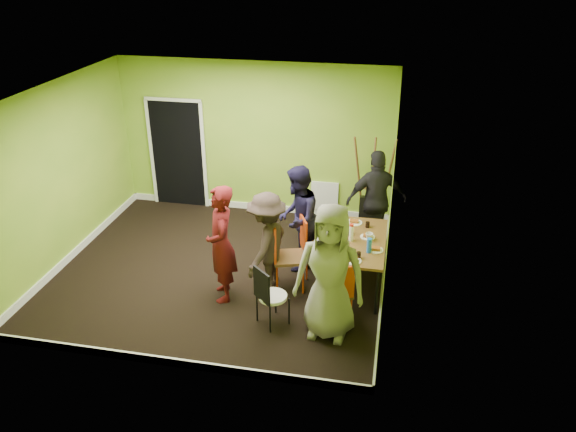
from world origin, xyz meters
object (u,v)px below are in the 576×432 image
chair_left_near (283,251)px  easel (372,187)px  thermos (351,233)px  person_left_far (297,218)px  dining_table (354,243)px  person_left_near (267,244)px  person_front_end (330,272)px  chair_left_far (310,242)px  chair_bentwood (269,294)px  chair_back_end (370,214)px  blue_bottle (369,245)px  orange_bottle (350,230)px  chair_front_end (339,289)px  person_standing (221,244)px  person_back_end (376,200)px

chair_left_near → easel: 2.32m
thermos → person_left_far: bearing=155.1°
dining_table → easel: 1.72m
dining_table → easel: bearing=85.1°
thermos → person_left_far: person_left_far is taller
dining_table → person_left_near: (-1.20, -0.40, 0.08)m
person_front_end → person_left_far: bearing=118.6°
chair_left_far → chair_bentwood: bearing=-37.1°
chair_back_end → person_left_near: size_ratio=0.59×
chair_left_near → person_front_end: bearing=23.7°
chair_bentwood → blue_bottle: (1.22, 0.88, 0.37)m
easel → blue_bottle: 2.03m
chair_left_near → person_left_far: person_left_far is taller
chair_bentwood → person_left_far: (0.09, 1.57, 0.34)m
orange_bottle → person_front_end: size_ratio=0.05×
easel → person_left_near: bearing=-122.5°
chair_left_far → thermos: thermos is taller
chair_front_end → thermos: bearing=66.9°
dining_table → person_left_far: bearing=157.7°
dining_table → chair_left_far: bearing=165.1°
blue_bottle → chair_left_far: bearing=151.1°
chair_back_end → chair_bentwood: chair_back_end is taller
person_front_end → blue_bottle: bearing=69.1°
chair_left_near → person_left_near: (-0.20, -0.11, 0.16)m
chair_left_far → thermos: 0.74m
person_front_end → thermos: bearing=87.3°
chair_left_near → person_left_far: bearing=154.7°
dining_table → thermos: (-0.05, -0.03, 0.17)m
chair_left_near → chair_back_end: bearing=123.5°
person_front_end → person_standing: bearing=166.1°
easel → chair_left_far: bearing=-118.2°
person_standing → person_front_end: person_front_end is taller
chair_back_end → chair_front_end: (-0.27, -2.08, -0.14)m
orange_bottle → person_left_far: person_left_far is taller
chair_left_far → person_back_end: size_ratio=0.57×
chair_left_far → chair_front_end: chair_left_far is taller
chair_bentwood → orange_bottle: bearing=98.9°
dining_table → chair_left_near: (-1.00, -0.29, -0.09)m
dining_table → person_left_far: 0.98m
blue_bottle → orange_bottle: bearing=120.7°
person_left_near → person_back_end: person_back_end is taller
person_left_far → chair_front_end: bearing=30.9°
chair_left_near → person_standing: bearing=-80.5°
chair_front_end → person_left_far: 1.58m
thermos → person_back_end: person_back_end is taller
chair_left_near → easel: bearing=133.2°
blue_bottle → person_left_far: person_left_far is taller
person_standing → person_front_end: bearing=50.5°
dining_table → orange_bottle: orange_bottle is taller
dining_table → person_back_end: 1.26m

